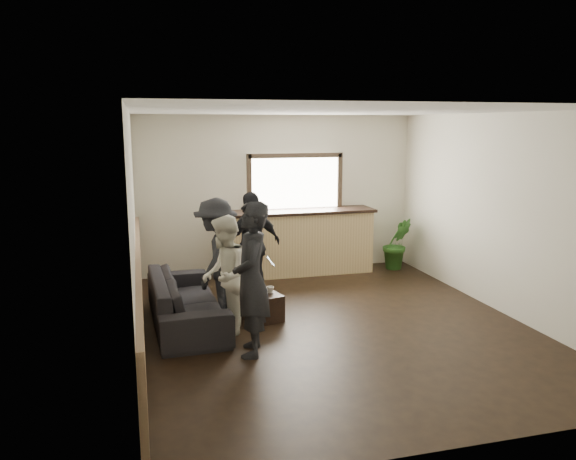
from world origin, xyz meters
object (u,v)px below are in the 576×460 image
object	(u,v)px
person_b	(225,276)
sofa	(186,300)
person_a	(251,279)
coffee_table	(256,304)
cup_a	(248,286)
bar_counter	(299,238)
cup_b	(270,290)
person_c	(216,258)
potted_plant	(397,243)
person_d	(253,245)

from	to	relation	value
person_b	sofa	bearing A→B (deg)	-125.57
sofa	person_a	world-z (taller)	person_a
coffee_table	cup_a	world-z (taller)	cup_a
bar_counter	cup_b	xyz separation A→B (m)	(-1.04, -2.21, -0.23)
cup_b	person_c	size ratio (longest dim) A/B	0.06
bar_counter	cup_b	size ratio (longest dim) A/B	27.99
sofa	potted_plant	xyz separation A→B (m)	(4.01, 1.93, 0.15)
person_a	person_b	xyz separation A→B (m)	(-0.20, 0.71, -0.13)
person_d	person_b	bearing A→B (deg)	44.81
coffee_table	bar_counter	bearing A→B (deg)	59.72
cup_b	coffee_table	bearing A→B (deg)	141.39
potted_plant	person_a	xyz separation A→B (m)	(-3.36, -3.14, 0.42)
sofa	cup_a	world-z (taller)	sofa
person_a	cup_a	bearing A→B (deg)	-177.59
bar_counter	cup_a	xyz separation A→B (m)	(-1.31, -1.97, -0.23)
sofa	person_a	bearing A→B (deg)	-153.72
coffee_table	cup_a	distance (m)	0.27
sofa	person_d	world-z (taller)	person_d
cup_b	cup_a	bearing A→B (deg)	137.96
sofa	cup_a	bearing A→B (deg)	-82.64
person_b	coffee_table	bearing A→B (deg)	148.77
cup_b	person_a	distance (m)	1.31
person_c	cup_a	bearing A→B (deg)	99.30
bar_counter	sofa	size ratio (longest dim) A/B	1.21
cup_b	person_b	world-z (taller)	person_b
cup_b	person_b	size ratio (longest dim) A/B	0.06
sofa	cup_a	xyz separation A→B (m)	(0.87, 0.15, 0.09)
person_b	person_c	xyz separation A→B (m)	(-0.00, 0.74, 0.06)
person_a	coffee_table	bearing A→B (deg)	177.43
sofa	potted_plant	distance (m)	4.46
cup_a	person_d	bearing A→B (deg)	73.28
sofa	potted_plant	size ratio (longest dim) A/B	2.34
sofa	person_d	bearing A→B (deg)	-52.36
bar_counter	potted_plant	distance (m)	1.85
coffee_table	cup_b	xyz separation A→B (m)	(0.17, -0.14, 0.23)
cup_a	person_d	size ratio (longest dim) A/B	0.07
potted_plant	person_c	distance (m)	3.96
sofa	coffee_table	distance (m)	0.98
sofa	cup_a	size ratio (longest dim) A/B	18.28
sofa	coffee_table	xyz separation A→B (m)	(0.97, 0.04, -0.14)
person_d	sofa	bearing A→B (deg)	19.29
sofa	bar_counter	bearing A→B (deg)	-47.94
potted_plant	person_a	bearing A→B (deg)	-136.96
cup_a	potted_plant	world-z (taller)	potted_plant
sofa	potted_plant	bearing A→B (deg)	-66.42
bar_counter	person_a	xyz separation A→B (m)	(-1.53, -3.32, 0.25)
coffee_table	person_d	size ratio (longest dim) A/B	0.50
bar_counter	cup_b	distance (m)	2.46
coffee_table	person_d	xyz separation A→B (m)	(0.14, 0.88, 0.64)
cup_b	person_c	world-z (taller)	person_c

